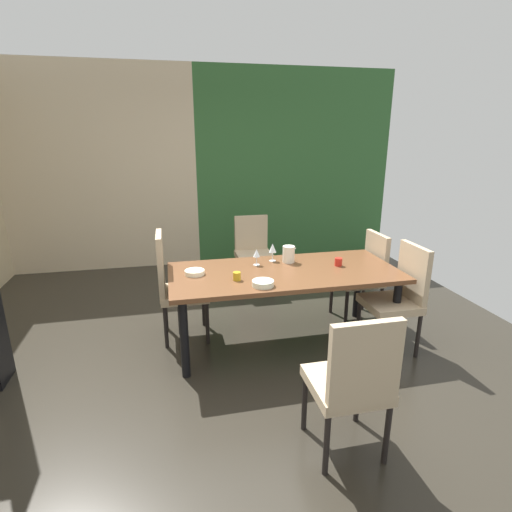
{
  "coord_description": "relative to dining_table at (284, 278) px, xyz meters",
  "views": [
    {
      "loc": [
        -0.58,
        -2.89,
        1.91
      ],
      "look_at": [
        0.16,
        0.45,
        0.85
      ],
      "focal_mm": 28.0,
      "sensor_mm": 36.0,
      "label": 1
    }
  ],
  "objects": [
    {
      "name": "wine_glass_south",
      "position": [
        -0.03,
        0.3,
        0.2
      ],
      "size": [
        0.07,
        0.07,
        0.17
      ],
      "color": "silver",
      "rests_on": "dining_table"
    },
    {
      "name": "pitcher_east",
      "position": [
        0.11,
        0.23,
        0.15
      ],
      "size": [
        0.13,
        0.12,
        0.16
      ],
      "color": "silver",
      "rests_on": "dining_table"
    },
    {
      "name": "back_panel_interior",
      "position": [
        -1.91,
        2.68,
        0.76
      ],
      "size": [
        2.7,
        0.1,
        2.82
      ],
      "primitive_type": "cube",
      "color": "beige",
      "rests_on": "ground_plane"
    },
    {
      "name": "cup_corner",
      "position": [
        0.53,
        0.02,
        0.11
      ],
      "size": [
        0.07,
        0.07,
        0.07
      ],
      "primitive_type": "cylinder",
      "color": "red",
      "rests_on": "dining_table"
    },
    {
      "name": "serving_bowl_near_shelf",
      "position": [
        -0.28,
        -0.33,
        0.1
      ],
      "size": [
        0.18,
        0.18,
        0.05
      ],
      "primitive_type": "cylinder",
      "color": "silver",
      "rests_on": "dining_table"
    },
    {
      "name": "garden_window_panel",
      "position": [
        0.94,
        2.68,
        0.76
      ],
      "size": [
        3.0,
        0.1,
        2.82
      ],
      "primitive_type": "cube",
      "color": "#316030",
      "rests_on": "ground_plane"
    },
    {
      "name": "chair_right_near",
      "position": [
        0.97,
        -0.32,
        -0.11
      ],
      "size": [
        0.44,
        0.44,
        0.98
      ],
      "rotation": [
        0.0,
        0.0,
        1.57
      ],
      "color": "tan",
      "rests_on": "ground_plane"
    },
    {
      "name": "wine_glass_right",
      "position": [
        -0.21,
        0.21,
        0.19
      ],
      "size": [
        0.07,
        0.07,
        0.15
      ],
      "color": "silver",
      "rests_on": "dining_table"
    },
    {
      "name": "chair_head_near",
      "position": [
        -0.0,
        -1.43,
        -0.11
      ],
      "size": [
        0.44,
        0.44,
        0.96
      ],
      "color": "tan",
      "rests_on": "ground_plane"
    },
    {
      "name": "chair_left_far",
      "position": [
        -0.98,
        0.32,
        -0.09
      ],
      "size": [
        0.45,
        0.44,
        1.04
      ],
      "rotation": [
        0.0,
        0.0,
        -1.57
      ],
      "color": "tan",
      "rests_on": "ground_plane"
    },
    {
      "name": "serving_bowl_front",
      "position": [
        -0.8,
        0.07,
        0.09
      ],
      "size": [
        0.17,
        0.17,
        0.04
      ],
      "primitive_type": "cylinder",
      "color": "white",
      "rests_on": "dining_table"
    },
    {
      "name": "chair_head_far",
      "position": [
        0.02,
        1.43,
        -0.13
      ],
      "size": [
        0.44,
        0.45,
        0.92
      ],
      "rotation": [
        0.0,
        0.0,
        3.14
      ],
      "color": "tan",
      "rests_on": "ground_plane"
    },
    {
      "name": "cup_near_window",
      "position": [
        -0.46,
        -0.15,
        0.11
      ],
      "size": [
        0.07,
        0.07,
        0.07
      ],
      "primitive_type": "cylinder",
      "color": "#BB931D",
      "rests_on": "dining_table"
    },
    {
      "name": "dining_table",
      "position": [
        0.0,
        0.0,
        0.0
      ],
      "size": [
        2.06,
        0.94,
        0.72
      ],
      "color": "brown",
      "rests_on": "ground_plane"
    },
    {
      "name": "ground_plane",
      "position": [
        -0.41,
        -0.37,
        -0.66
      ],
      "size": [
        5.7,
        6.19,
        0.02
      ],
      "primitive_type": "cube",
      "color": "#2A261F"
    },
    {
      "name": "chair_right_far",
      "position": [
        0.97,
        0.32,
        -0.13
      ],
      "size": [
        0.44,
        0.44,
        0.93
      ],
      "rotation": [
        0.0,
        0.0,
        1.57
      ],
      "color": "tan",
      "rests_on": "ground_plane"
    }
  ]
}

